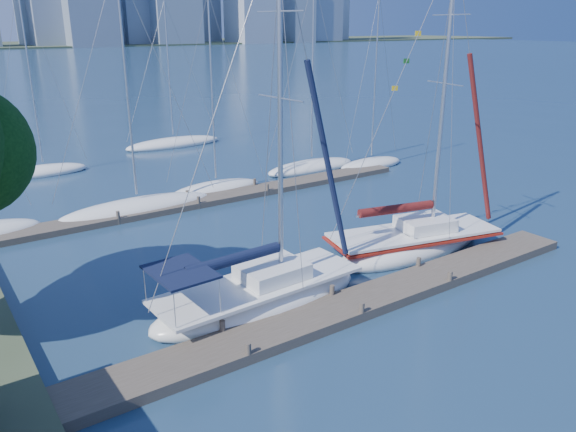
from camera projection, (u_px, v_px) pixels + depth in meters
ground at (346, 312)px, 22.13m from camera, size 700.00×700.00×0.00m
near_dock at (346, 308)px, 22.07m from camera, size 26.00×2.00×0.40m
far_dock at (207, 200)px, 35.62m from camera, size 30.00×1.80×0.36m
sailboat_navy at (259, 283)px, 22.16m from camera, size 9.41×3.47×14.69m
sailboat_maroon at (414, 231)px, 27.74m from camera, size 9.58×5.01×14.65m
bg_boat_1 at (138, 207)px, 33.82m from camera, size 9.75×4.57×14.38m
bg_boat_2 at (216, 188)px, 37.86m from camera, size 6.83×4.58×12.95m
bg_boat_4 at (311, 167)px, 43.51m from camera, size 8.02×2.82×14.31m
bg_boat_5 at (371, 164)px, 44.53m from camera, size 6.20×2.77×13.26m
bg_boat_6 at (44, 171)px, 42.28m from camera, size 6.60×3.70×13.81m
bg_boat_7 at (174, 143)px, 52.06m from camera, size 9.39×3.39×13.07m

